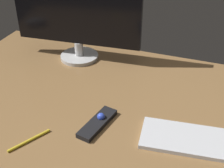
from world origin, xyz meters
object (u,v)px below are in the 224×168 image
(keyboard, at_px, (196,140))
(pen, at_px, (29,140))
(monitor, at_px, (77,15))
(media_remote, at_px, (98,123))

(keyboard, height_order, pen, keyboard)
(monitor, distance_m, pen, 0.59)
(pen, bearing_deg, media_remote, -20.76)
(monitor, xyz_separation_m, pen, (0.09, -0.55, -0.20))
(monitor, relative_size, keyboard, 1.64)
(monitor, xyz_separation_m, keyboard, (0.57, -0.37, -0.20))
(keyboard, distance_m, pen, 0.52)
(monitor, height_order, media_remote, monitor)
(monitor, distance_m, keyboard, 0.71)
(monitor, height_order, keyboard, monitor)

